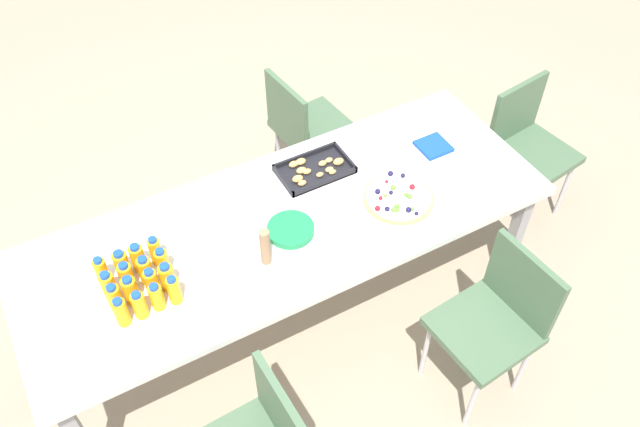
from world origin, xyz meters
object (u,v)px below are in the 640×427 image
(juice_bottle_0, at_px, (121,312))
(juice_bottle_9, at_px, (127,277))
(juice_bottle_1, at_px, (139,305))
(plate_stack, at_px, (291,230))
(juice_bottle_7, at_px, (167,277))
(juice_bottle_11, at_px, (163,262))
(juice_bottle_12, at_px, (102,271))
(juice_bottle_6, at_px, (152,283))
(juice_bottle_8, at_px, (108,285))
(juice_bottle_2, at_px, (157,297))
(juice_bottle_14, at_px, (138,258))
(juice_bottle_15, at_px, (155,251))
(juice_bottle_10, at_px, (145,270))
(juice_bottle_13, at_px, (122,264))
(snack_tray, at_px, (314,170))
(fruit_pizza, at_px, (398,198))
(juice_bottle_5, at_px, (131,290))
(party_table, at_px, (287,229))
(juice_bottle_3, at_px, (174,290))
(chair_end, at_px, (527,142))
(napkin_stack, at_px, (433,146))
(cardboard_tube, at_px, (265,247))
(chair_far_right, at_px, (305,126))
(juice_bottle_4, at_px, (115,298))

(juice_bottle_0, xyz_separation_m, juice_bottle_9, (0.07, 0.15, 0.00))
(juice_bottle_1, xyz_separation_m, plate_stack, (0.72, 0.10, -0.05))
(juice_bottle_7, relative_size, juice_bottle_11, 0.99)
(juice_bottle_12, bearing_deg, juice_bottle_1, -70.65)
(juice_bottle_6, height_order, juice_bottle_8, juice_bottle_6)
(juice_bottle_2, relative_size, juice_bottle_12, 0.93)
(juice_bottle_14, height_order, juice_bottle_15, juice_bottle_14)
(juice_bottle_1, height_order, juice_bottle_12, juice_bottle_12)
(juice_bottle_0, distance_m, juice_bottle_10, 0.21)
(juice_bottle_0, relative_size, juice_bottle_9, 0.98)
(juice_bottle_13, bearing_deg, juice_bottle_10, -47.02)
(juice_bottle_9, relative_size, snack_tray, 0.42)
(juice_bottle_0, height_order, juice_bottle_6, juice_bottle_6)
(juice_bottle_0, bearing_deg, juice_bottle_7, 19.35)
(juice_bottle_13, relative_size, fruit_pizza, 0.41)
(juice_bottle_5, xyz_separation_m, fruit_pizza, (1.25, -0.05, -0.05))
(juice_bottle_5, relative_size, snack_tray, 0.41)
(party_table, xyz_separation_m, juice_bottle_12, (-0.81, 0.06, 0.13))
(juice_bottle_0, xyz_separation_m, juice_bottle_3, (0.22, -0.00, 0.00))
(chair_end, relative_size, napkin_stack, 5.53)
(juice_bottle_3, xyz_separation_m, cardboard_tube, (0.41, 0.00, 0.03))
(party_table, xyz_separation_m, chair_end, (1.54, 0.07, -0.18))
(chair_far_right, distance_m, plate_stack, 1.04)
(juice_bottle_8, xyz_separation_m, juice_bottle_11, (0.23, 0.00, 0.00))
(juice_bottle_9, bearing_deg, juice_bottle_3, -47.19)
(juice_bottle_9, height_order, juice_bottle_13, juice_bottle_9)
(juice_bottle_14, height_order, snack_tray, juice_bottle_14)
(juice_bottle_9, bearing_deg, juice_bottle_7, -28.76)
(party_table, xyz_separation_m, juice_bottle_4, (-0.80, -0.09, 0.13))
(party_table, relative_size, juice_bottle_0, 16.69)
(juice_bottle_15, bearing_deg, party_table, -5.90)
(chair_far_right, bearing_deg, juice_bottle_5, -60.97)
(juice_bottle_8, bearing_deg, juice_bottle_1, -63.19)
(fruit_pizza, distance_m, plate_stack, 0.53)
(juice_bottle_7, bearing_deg, fruit_pizza, -2.19)
(juice_bottle_6, bearing_deg, juice_bottle_9, 135.03)
(party_table, relative_size, juice_bottle_11, 17.00)
(party_table, bearing_deg, plate_stack, -101.75)
(chair_end, bearing_deg, juice_bottle_10, -5.60)
(juice_bottle_2, height_order, juice_bottle_15, juice_bottle_15)
(chair_far_right, bearing_deg, juice_bottle_4, -62.11)
(juice_bottle_2, distance_m, juice_bottle_4, 0.16)
(juice_bottle_10, distance_m, snack_tray, 0.94)
(juice_bottle_14, distance_m, cardboard_tube, 0.53)
(napkin_stack, distance_m, cardboard_tube, 1.08)
(juice_bottle_2, relative_size, juice_bottle_8, 1.00)
(juice_bottle_7, bearing_deg, juice_bottle_3, -89.25)
(snack_tray, relative_size, plate_stack, 1.67)
(party_table, height_order, juice_bottle_7, juice_bottle_7)
(juice_bottle_15, bearing_deg, napkin_stack, 0.78)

